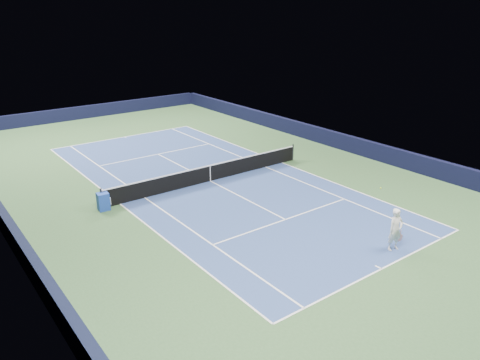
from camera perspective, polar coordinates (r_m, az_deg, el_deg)
ground at (r=26.85m, az=-3.64°, el=-0.13°), size 40.00×40.00×0.00m
wall_far at (r=44.03m, az=-18.18°, el=7.90°), size 22.00×0.35×1.10m
wall_right at (r=33.52m, az=12.01°, el=4.70°), size 0.35×40.00×1.10m
wall_left at (r=23.06m, az=-26.79°, el=-4.58°), size 0.35×40.00×1.10m
court_surface at (r=26.85m, az=-3.64°, el=-0.13°), size 10.97×23.77×0.01m
baseline_far at (r=36.91m, az=-13.91°, el=5.13°), size 10.97×0.08×0.00m
baseline_near at (r=19.01m, az=16.88°, el=-10.33°), size 10.97×0.08×0.00m
sideline_doubles_right at (r=30.01m, az=5.13°, el=2.12°), size 0.08×23.77×0.00m
sideline_doubles_left at (r=24.51m, az=-14.41°, el=-2.85°), size 0.08×23.77×0.00m
sideline_singles_right at (r=29.16m, az=3.12°, el=1.61°), size 0.08×23.77×0.00m
sideline_singles_left at (r=25.00m, az=-11.53°, el=-2.12°), size 0.08×23.77×0.00m
service_line_far at (r=32.11m, az=-9.96°, el=3.13°), size 8.23×0.08×0.00m
service_line_near at (r=22.18m, az=5.55°, el=-4.81°), size 8.23×0.08×0.00m
center_service_line at (r=26.84m, az=-3.64°, el=-0.12°), size 0.08×12.80×0.00m
center_mark_far at (r=36.77m, az=-13.82°, el=5.08°), size 0.08×0.30×0.00m
center_mark_near at (r=19.08m, az=16.52°, el=-10.16°), size 0.08×0.30×0.00m
tennis_net at (r=26.67m, az=-3.66°, el=0.88°), size 12.90×0.10×1.07m
sponsor_cube at (r=23.90m, az=-16.33°, el=-2.53°), size 0.60×0.53×0.89m
tennis_player at (r=20.15m, az=18.43°, el=-5.76°), size 0.85×1.31×2.42m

